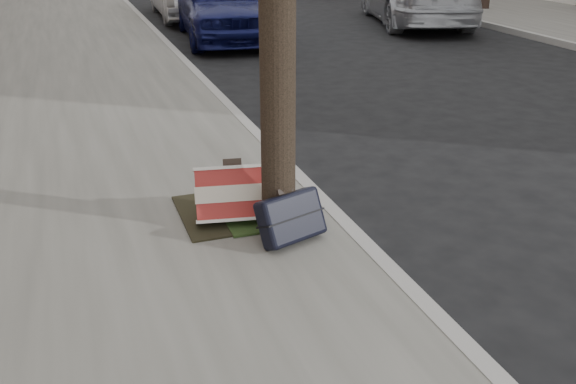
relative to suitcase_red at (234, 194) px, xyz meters
name	(u,v)px	position (x,y,z in m)	size (l,w,h in m)	color
ground	(541,253)	(2.04, -1.04, -0.34)	(120.00, 120.00, 0.00)	black
near_sidewalk	(32,10)	(-1.66, 13.96, -0.28)	(5.00, 70.00, 0.12)	gray
dirt_patch	(234,211)	(0.04, 0.16, -0.22)	(0.85, 0.85, 0.01)	black
suitcase_red	(234,194)	(0.00, 0.00, 0.00)	(0.58, 0.16, 0.42)	maroon
suitcase_navy	(291,217)	(0.29, -0.46, -0.03)	(0.49, 0.16, 0.35)	black
car_near_front	(223,3)	(2.05, 8.40, 0.36)	(1.66, 4.11, 1.40)	#10144B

